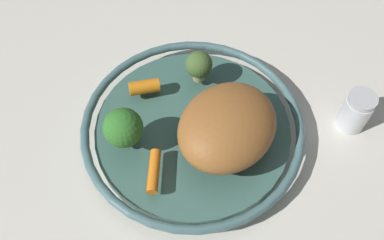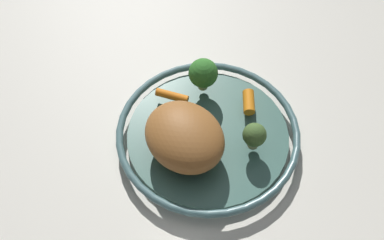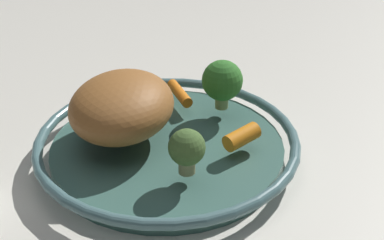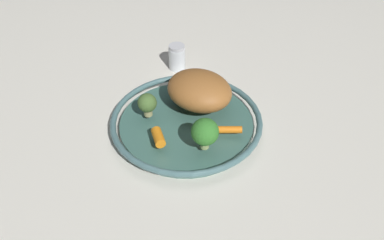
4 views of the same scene
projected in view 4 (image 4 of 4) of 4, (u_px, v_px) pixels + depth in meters
The scene contains 8 objects.
ground_plane at pixel (186, 129), 0.86m from camera, with size 1.98×1.98×0.00m, color silver.
serving_bowl at pixel (186, 122), 0.85m from camera, with size 0.33×0.33×0.03m.
roast_chicken_piece at pixel (199, 90), 0.85m from camera, with size 0.15×0.12×0.07m, color #9A5E2C.
baby_carrot_center at pixel (158, 137), 0.77m from camera, with size 0.02×0.02×0.05m, color orange.
baby_carrot_back at pixel (227, 130), 0.79m from camera, with size 0.01×0.01×0.06m, color orange.
broccoli_floret_edge at pixel (205, 132), 0.74m from camera, with size 0.05×0.05×0.07m.
broccoli_floret_small at pixel (147, 103), 0.82m from camera, with size 0.04×0.04×0.05m.
salt_shaker at pixel (177, 57), 1.02m from camera, with size 0.04×0.04×0.07m.
Camera 4 is at (0.42, -0.48, 0.58)m, focal length 36.48 mm.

